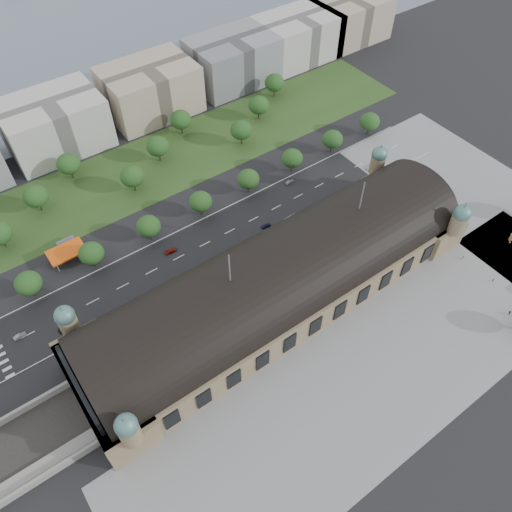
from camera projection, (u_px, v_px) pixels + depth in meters
ground at (278, 297)px, 182.60m from camera, size 900.00×900.00×0.00m
station at (279, 280)px, 174.77m from camera, size 150.00×48.40×44.30m
plaza_south at (384, 372)px, 163.27m from camera, size 190.00×48.00×0.12m
plaza_east at (462, 187)px, 221.55m from camera, size 56.00×100.00×0.12m
road_slab at (179, 257)px, 195.01m from camera, size 260.00×26.00×0.10m
grass_belt at (127, 177)px, 225.79m from camera, size 300.00×45.00×0.10m
petrol_station at (67, 248)px, 194.27m from camera, size 14.00×13.00×5.05m
lake at (12, 8)px, 339.16m from camera, size 700.00×320.00×0.08m
office_3 at (55, 124)px, 231.99m from camera, size 45.00×32.00×24.00m
office_4 at (150, 90)px, 250.89m from camera, size 45.00×32.00×24.00m
office_5 at (233, 60)px, 269.80m from camera, size 45.00×32.00×24.00m
office_6 at (297, 37)px, 286.82m from camera, size 45.00×32.00×24.00m
office_7 at (349, 19)px, 301.94m from camera, size 45.00×32.00×24.00m
tree_row_2 at (28, 283)px, 177.56m from camera, size 9.60×9.60×11.52m
tree_row_3 at (91, 253)px, 186.64m from camera, size 9.60×9.60×11.52m
tree_row_4 at (149, 226)px, 195.71m from camera, size 9.60×9.60×11.52m
tree_row_5 at (201, 202)px, 204.79m from camera, size 9.60×9.60×11.52m
tree_row_6 at (248, 179)px, 213.86m from camera, size 9.60×9.60×11.52m
tree_row_7 at (292, 158)px, 222.94m from camera, size 9.60×9.60×11.52m
tree_row_8 at (332, 139)px, 232.02m from camera, size 9.60×9.60×11.52m
tree_row_9 at (370, 121)px, 241.09m from camera, size 9.60×9.60×11.52m
tree_belt_4 at (36, 196)px, 205.96m from camera, size 10.40×10.40×12.48m
tree_belt_5 at (68, 164)px, 219.45m from camera, size 10.40×10.40×12.48m
tree_belt_6 at (132, 176)px, 214.03m from camera, size 10.40×10.40×12.48m
tree_belt_7 at (158, 146)px, 227.52m from camera, size 10.40×10.40×12.48m
tree_belt_8 at (181, 120)px, 241.00m from camera, size 10.40×10.40×12.48m
tree_belt_9 at (241, 130)px, 235.58m from camera, size 10.40×10.40×12.48m
tree_belt_10 at (259, 105)px, 249.07m from camera, size 10.40×10.40×12.48m
tree_belt_11 at (275, 83)px, 262.56m from camera, size 10.40×10.40×12.48m
traffic_car_1 at (20, 336)px, 171.23m from camera, size 4.35×1.72×1.41m
traffic_car_2 at (66, 328)px, 173.22m from camera, size 5.79×3.20×1.54m
traffic_car_3 at (171, 251)px, 196.27m from camera, size 4.95×2.20×1.41m
traffic_car_4 at (266, 226)px, 205.15m from camera, size 4.34×2.19×1.42m
traffic_car_5 at (290, 182)px, 222.80m from camera, size 4.38×1.93×1.40m
traffic_car_6 at (372, 167)px, 229.23m from camera, size 5.84×2.71×1.62m
parked_car_0 at (110, 324)px, 174.41m from camera, size 4.61×3.75×1.48m
parked_car_1 at (84, 338)px, 170.73m from camera, size 5.84×5.00×1.49m
parked_car_2 at (105, 337)px, 170.88m from camera, size 5.56×4.28×1.50m
parked_car_3 at (106, 326)px, 173.79m from camera, size 5.04×3.51×1.59m
parked_car_4 at (137, 310)px, 178.30m from camera, size 4.34×2.86×1.35m
parked_car_5 at (187, 282)px, 186.14m from camera, size 5.98×4.96×1.52m
parked_car_6 at (197, 277)px, 187.77m from camera, size 5.03×3.91×1.36m
bus_west at (248, 244)px, 197.68m from camera, size 11.06×3.17×3.04m
bus_mid at (287, 223)px, 204.96m from camera, size 11.90×3.68×3.26m
bus_east at (285, 224)px, 204.68m from camera, size 11.84×3.48×3.26m
advertising_column at (511, 237)px, 199.74m from camera, size 1.65×1.65×3.13m
pedestrian_0 at (463, 258)px, 193.77m from camera, size 0.98×0.80×1.75m
pedestrian_1 at (493, 280)px, 186.73m from camera, size 0.71×0.74×1.70m
pedestrian_4 at (509, 313)px, 177.08m from camera, size 1.11×1.29×1.87m
pedestrian_5 at (510, 242)px, 199.33m from camera, size 0.51×0.82×1.62m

